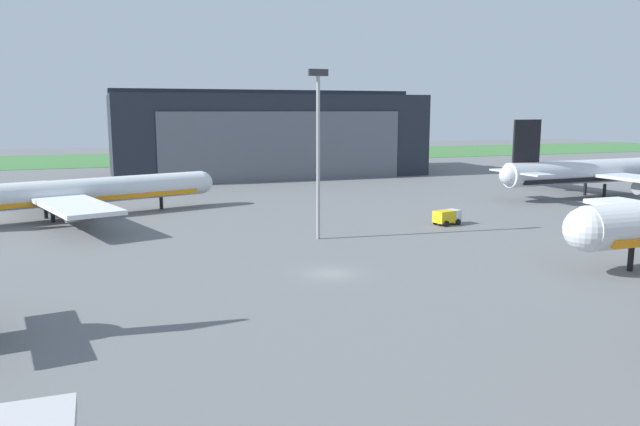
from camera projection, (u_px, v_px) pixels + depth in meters
name	position (u px, v px, depth m)	size (l,w,h in m)	color
ground_plane	(330.00, 274.00, 59.81)	(440.00, 440.00, 0.00)	slate
grass_field_strip	(164.00, 158.00, 201.56)	(440.00, 56.00, 0.08)	#40793E
maintenance_hangar	(266.00, 134.00, 150.78)	(71.97, 33.07, 20.25)	#232833
airliner_far_right	(60.00, 194.00, 88.96)	(45.59, 40.10, 12.09)	silver
airliner_far_left	(603.00, 172.00, 112.32)	(45.89, 40.61, 13.99)	silver
stair_truck	(447.00, 216.00, 84.97)	(4.19, 3.03, 2.01)	silver
apron_light_mast	(318.00, 142.00, 73.92)	(2.40, 0.50, 20.32)	#99999E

